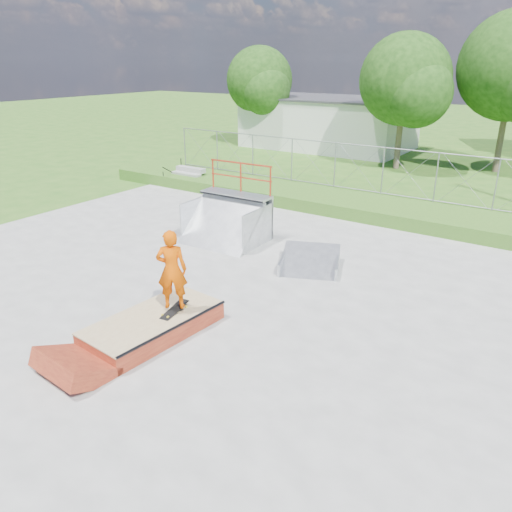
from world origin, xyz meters
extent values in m
plane|color=#2D601B|center=(0.00, 0.00, 0.00)|extent=(120.00, 120.00, 0.00)
cube|color=gray|center=(0.00, 0.00, 0.02)|extent=(20.00, 16.00, 0.04)
cube|color=#2D601B|center=(0.00, 9.50, 0.25)|extent=(24.00, 3.00, 0.50)
cube|color=maroon|center=(-0.33, -1.44, 0.20)|extent=(1.60, 2.96, 0.40)
cube|color=tan|center=(-0.33, -1.44, 0.41)|extent=(1.62, 2.98, 0.03)
cube|color=black|center=(-0.09, -1.03, 0.47)|extent=(0.32, 0.82, 0.13)
imported|color=#D34A00|center=(-0.09, -1.03, 1.32)|extent=(0.74, 0.69, 1.69)
cube|color=silver|center=(-8.00, 22.00, 1.50)|extent=(10.00, 6.00, 3.00)
cylinder|color=brown|center=(-2.00, 18.00, 1.22)|extent=(0.30, 0.30, 2.45)
sphere|color=#15360E|center=(-2.00, 18.00, 4.41)|extent=(4.48, 4.48, 4.48)
sphere|color=#15360E|center=(-1.16, 17.44, 3.85)|extent=(3.36, 3.36, 3.36)
cylinder|color=brown|center=(2.50, 20.00, 1.40)|extent=(0.30, 0.30, 2.80)
cylinder|color=brown|center=(-12.00, 20.00, 1.14)|extent=(0.30, 0.30, 2.27)
sphere|color=#15360E|center=(-12.00, 20.00, 4.10)|extent=(4.16, 4.16, 4.16)
sphere|color=#15360E|center=(-11.22, 19.48, 3.58)|extent=(3.12, 3.12, 3.12)
camera|label=1|loc=(6.54, -7.78, 5.39)|focal=35.00mm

